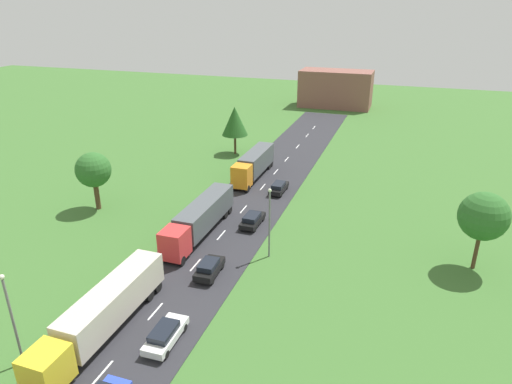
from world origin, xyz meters
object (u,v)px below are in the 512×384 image
(tree_oak, at_px, (235,121))
(car_third, at_px, (209,268))
(car_fourth, at_px, (252,219))
(car_fifth, at_px, (279,187))
(truck_second, at_px, (200,218))
(lamppost_second, at_px, (269,219))
(truck_third, at_px, (254,164))
(tree_pine, at_px, (93,170))
(distant_building, at_px, (336,89))
(tree_birch, at_px, (484,216))
(truck_lead, at_px, (103,311))
(car_second, at_px, (165,334))
(lamppost_lead, at_px, (12,316))

(tree_oak, bearing_deg, car_third, -72.58)
(car_fourth, xyz_separation_m, car_fifth, (0.17, 10.59, -0.00))
(truck_second, relative_size, lamppost_second, 1.88)
(truck_third, height_order, tree_pine, tree_pine)
(distant_building, bearing_deg, car_third, -88.89)
(car_third, distance_m, lamppost_second, 7.65)
(car_fourth, bearing_deg, tree_birch, -3.89)
(truck_lead, distance_m, lamppost_second, 17.89)
(tree_birch, height_order, distant_building, distant_building)
(truck_second, height_order, lamppost_second, lamppost_second)
(tree_oak, height_order, distant_building, distant_building)
(truck_second, relative_size, car_second, 3.09)
(truck_third, relative_size, lamppost_second, 1.64)
(car_second, xyz_separation_m, tree_birch, (23.53, 19.34, 4.85))
(distant_building, bearing_deg, truck_third, -93.17)
(truck_lead, relative_size, car_fifth, 3.28)
(tree_pine, bearing_deg, truck_third, 47.89)
(truck_second, bearing_deg, truck_lead, -90.16)
(truck_lead, bearing_deg, car_fourth, 77.22)
(lamppost_lead, distance_m, tree_pine, 27.07)
(car_second, relative_size, tree_birch, 0.58)
(tree_birch, bearing_deg, car_second, -140.58)
(lamppost_lead, height_order, tree_pine, lamppost_lead)
(car_third, height_order, car_fifth, car_third)
(truck_second, relative_size, truck_third, 1.14)
(car_fourth, height_order, tree_oak, tree_oak)
(car_third, xyz_separation_m, lamppost_lead, (-8.15, -14.92, 3.43))
(truck_lead, relative_size, lamppost_lead, 1.92)
(tree_pine, height_order, distant_building, distant_building)
(car_third, bearing_deg, car_second, -86.11)
(car_third, bearing_deg, truck_second, 120.91)
(tree_oak, bearing_deg, truck_second, -76.39)
(truck_lead, xyz_separation_m, truck_third, (-0.11, 36.51, 0.12))
(truck_lead, height_order, lamppost_lead, lamppost_lead)
(tree_oak, height_order, tree_birch, tree_oak)
(truck_third, distance_m, car_second, 36.41)
(lamppost_second, height_order, distant_building, distant_building)
(distant_building, bearing_deg, tree_birch, -69.88)
(lamppost_lead, relative_size, tree_oak, 0.93)
(lamppost_lead, height_order, tree_birch, tree_birch)
(truck_second, distance_m, truck_third, 19.04)
(tree_birch, bearing_deg, tree_pine, -179.82)
(truck_lead, height_order, car_third, truck_lead)
(car_second, distance_m, tree_birch, 30.84)
(car_second, relative_size, distant_building, 0.27)
(car_second, xyz_separation_m, distant_building, (-2.21, 89.60, 3.62))
(car_fifth, distance_m, distant_building, 58.21)
(truck_third, bearing_deg, distant_building, 86.83)
(tree_oak, bearing_deg, lamppost_second, -63.08)
(tree_oak, distance_m, tree_birch, 44.46)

